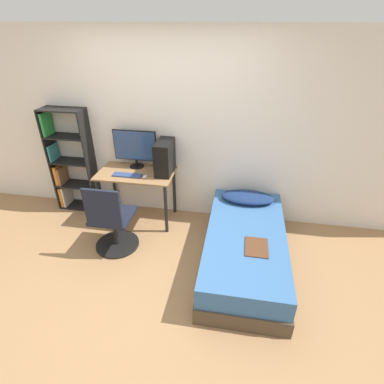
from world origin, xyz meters
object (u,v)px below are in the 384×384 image
at_px(monitor, 135,147).
at_px(office_chair, 112,225).
at_px(bed, 245,247).
at_px(bookshelf, 68,165).
at_px(keyboard, 127,175).
at_px(pc_tower, 165,157).

bearing_deg(monitor, office_chair, -93.19).
relative_size(bed, monitor, 3.20).
distance_m(bookshelf, office_chair, 1.35).
distance_m(office_chair, monitor, 1.10).
bearing_deg(monitor, bookshelf, -178.61).
distance_m(bookshelf, monitor, 1.09).
xyz_separation_m(bed, keyboard, (-1.58, 0.54, 0.54)).
bearing_deg(office_chair, keyboard, 88.12).
height_order(bed, monitor, monitor).
distance_m(bookshelf, pc_tower, 1.50).
height_order(bookshelf, keyboard, bookshelf).
height_order(bed, keyboard, keyboard).
height_order(monitor, keyboard, monitor).
distance_m(office_chair, pc_tower, 1.08).
relative_size(bookshelf, monitor, 2.53).
relative_size(bed, keyboard, 4.95).
xyz_separation_m(office_chair, bed, (1.60, 0.03, -0.15)).
distance_m(monitor, pc_tower, 0.46).
relative_size(bookshelf, office_chair, 1.61).
bearing_deg(monitor, bed, -28.43).
distance_m(bookshelf, bed, 2.76).
bearing_deg(pc_tower, bookshelf, 176.69).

